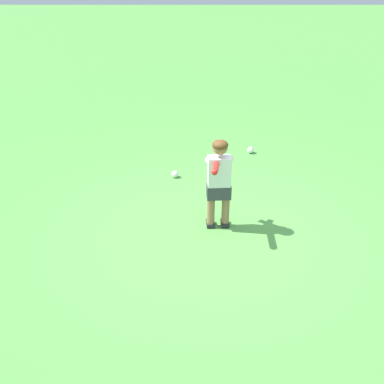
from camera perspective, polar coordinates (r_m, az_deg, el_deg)
The scene contains 4 objects.
ground_plane at distance 5.52m, azimuth 2.50°, elevation -5.15°, with size 40.00×40.00×0.00m, color #519942.
child_batter at distance 5.38m, azimuth 3.16°, elevation 1.86°, with size 0.63×0.33×1.08m.
play_ball_far_right at distance 7.63m, azimuth 6.85°, elevation 4.90°, with size 0.10×0.10×0.10m, color white.
play_ball_behind_batter at distance 6.80m, azimuth -2.02°, elevation 2.10°, with size 0.10×0.10×0.10m, color white.
Camera 1 is at (-4.62, 0.23, 3.02)m, focal length 45.63 mm.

